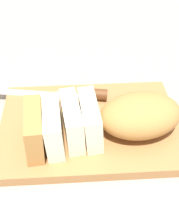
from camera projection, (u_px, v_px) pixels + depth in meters
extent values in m
plane|color=gray|center=(89.00, 130.00, 0.63)|extent=(3.00, 3.00, 0.00)
cube|color=#9E6B3D|center=(89.00, 126.00, 0.62)|extent=(0.37, 0.26, 0.02)
ellipsoid|color=#A8753D|center=(140.00, 115.00, 0.57)|extent=(0.17, 0.13, 0.08)
cube|color=beige|center=(91.00, 120.00, 0.56)|extent=(0.05, 0.11, 0.08)
cube|color=beige|center=(72.00, 122.00, 0.56)|extent=(0.05, 0.11, 0.08)
cube|color=beige|center=(54.00, 127.00, 0.55)|extent=(0.04, 0.11, 0.08)
cube|color=#A8753D|center=(34.00, 130.00, 0.55)|extent=(0.04, 0.11, 0.08)
cube|color=silver|center=(36.00, 94.00, 0.68)|extent=(0.22, 0.05, 0.00)
cylinder|color=#593319|center=(96.00, 94.00, 0.66)|extent=(0.05, 0.03, 0.03)
cube|color=silver|center=(84.00, 94.00, 0.67)|extent=(0.02, 0.02, 0.02)
sphere|color=#A8753D|center=(102.00, 116.00, 0.63)|extent=(0.00, 0.00, 0.00)
sphere|color=#A8753D|center=(69.00, 126.00, 0.61)|extent=(0.00, 0.00, 0.00)
sphere|color=#A8753D|center=(89.00, 147.00, 0.57)|extent=(0.00, 0.00, 0.00)
sphere|color=#A8753D|center=(106.00, 111.00, 0.64)|extent=(0.00, 0.00, 0.00)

